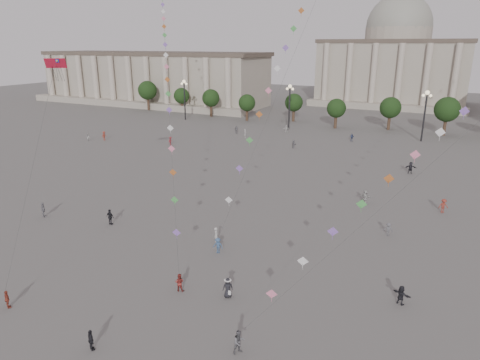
% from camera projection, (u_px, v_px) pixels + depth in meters
% --- Properties ---
extents(ground, '(360.00, 360.00, 0.00)m').
position_uv_depth(ground, '(167.00, 277.00, 37.92)').
color(ground, '#5B5956').
rests_on(ground, ground).
extents(hall_west, '(84.00, 26.22, 17.20)m').
position_uv_depth(hall_west, '(151.00, 78.00, 147.45)').
color(hall_west, '#9E9484').
rests_on(hall_west, ground).
extents(hall_central, '(48.30, 34.30, 35.50)m').
position_uv_depth(hall_central, '(395.00, 61.00, 143.36)').
color(hall_central, '#9E9484').
rests_on(hall_central, ground).
extents(tree_row, '(137.12, 5.12, 8.00)m').
position_uv_depth(tree_row, '(360.00, 107.00, 102.54)').
color(tree_row, '#3C2A1E').
rests_on(tree_row, ground).
extents(lamp_post_far_west, '(2.00, 0.90, 10.65)m').
position_uv_depth(lamp_post_far_west, '(184.00, 92.00, 114.55)').
color(lamp_post_far_west, '#262628').
rests_on(lamp_post_far_west, ground).
extents(lamp_post_mid_west, '(2.00, 0.90, 10.65)m').
position_uv_depth(lamp_post_mid_west, '(290.00, 99.00, 101.61)').
color(lamp_post_mid_west, '#262628').
rests_on(lamp_post_mid_west, ground).
extents(lamp_post_mid_east, '(2.00, 0.90, 10.65)m').
position_uv_depth(lamp_post_mid_east, '(426.00, 107.00, 88.68)').
color(lamp_post_mid_east, '#262628').
rests_on(lamp_post_mid_east, ground).
extents(person_crowd_0, '(1.04, 0.58, 1.67)m').
position_uv_depth(person_crowd_0, '(352.00, 138.00, 90.50)').
color(person_crowd_0, navy).
rests_on(person_crowd_0, ground).
extents(person_crowd_1, '(0.94, 0.91, 1.53)m').
position_uv_depth(person_crowd_1, '(88.00, 137.00, 91.09)').
color(person_crowd_1, '#BBBCB8').
rests_on(person_crowd_1, ground).
extents(person_crowd_2, '(0.89, 1.34, 1.94)m').
position_uv_depth(person_crowd_2, '(104.00, 136.00, 91.50)').
color(person_crowd_2, '#9B392A').
rests_on(person_crowd_2, ground).
extents(person_crowd_3, '(1.55, 1.00, 1.60)m').
position_uv_depth(person_crowd_3, '(401.00, 295.00, 33.83)').
color(person_crowd_3, black).
rests_on(person_crowd_3, ground).
extents(person_crowd_4, '(1.52, 1.41, 1.70)m').
position_uv_depth(person_crowd_4, '(286.00, 129.00, 99.59)').
color(person_crowd_4, silver).
rests_on(person_crowd_4, ground).
extents(person_crowd_6, '(0.98, 0.60, 1.48)m').
position_uv_depth(person_crowd_6, '(388.00, 229.00, 45.97)').
color(person_crowd_6, '#58585D').
rests_on(person_crowd_6, ground).
extents(person_crowd_7, '(1.76, 0.90, 1.81)m').
position_uv_depth(person_crowd_7, '(365.00, 197.00, 55.14)').
color(person_crowd_7, '#B3B3AE').
rests_on(person_crowd_7, ground).
extents(person_crowd_8, '(1.34, 1.12, 1.80)m').
position_uv_depth(person_crowd_8, '(443.00, 206.00, 52.18)').
color(person_crowd_8, maroon).
rests_on(person_crowd_8, ground).
extents(person_crowd_9, '(1.84, 1.05, 1.89)m').
position_uv_depth(person_crowd_9, '(410.00, 168.00, 68.07)').
color(person_crowd_9, '#232228').
rests_on(person_crowd_9, ground).
extents(person_crowd_10, '(0.73, 0.81, 1.87)m').
position_uv_depth(person_crowd_10, '(245.00, 133.00, 94.08)').
color(person_crowd_10, '#B2B3AE').
rests_on(person_crowd_10, ground).
extents(person_crowd_12, '(1.41, 1.39, 1.62)m').
position_uv_depth(person_crowd_12, '(294.00, 144.00, 84.60)').
color(person_crowd_12, slate).
rests_on(person_crowd_12, ground).
extents(person_crowd_13, '(0.73, 0.74, 1.73)m').
position_uv_depth(person_crowd_13, '(216.00, 235.00, 44.26)').
color(person_crowd_13, '#BABAB5').
rests_on(person_crowd_13, ground).
extents(person_crowd_16, '(1.14, 0.91, 1.80)m').
position_uv_depth(person_crowd_16, '(236.00, 130.00, 98.35)').
color(person_crowd_16, slate).
rests_on(person_crowd_16, ground).
extents(person_crowd_17, '(0.67, 1.14, 1.75)m').
position_uv_depth(person_crowd_17, '(171.00, 141.00, 87.14)').
color(person_crowd_17, maroon).
rests_on(person_crowd_17, ground).
extents(tourist_0, '(0.96, 0.69, 1.51)m').
position_uv_depth(tourist_0, '(7.00, 299.00, 33.34)').
color(tourist_0, '#933828').
rests_on(tourist_0, ground).
extents(tourist_1, '(0.98, 0.74, 1.55)m').
position_uv_depth(tourist_1, '(91.00, 340.00, 28.72)').
color(tourist_1, black).
rests_on(tourist_1, ground).
extents(tourist_3, '(1.15, 0.87, 1.81)m').
position_uv_depth(tourist_3, '(43.00, 210.00, 50.92)').
color(tourist_3, slate).
rests_on(tourist_3, ground).
extents(tourist_4, '(1.10, 0.50, 1.84)m').
position_uv_depth(tourist_4, '(110.00, 217.00, 48.76)').
color(tourist_4, black).
rests_on(tourist_4, ground).
extents(kite_flyer_0, '(0.90, 0.79, 1.58)m').
position_uv_depth(kite_flyer_0, '(179.00, 282.00, 35.66)').
color(kite_flyer_0, maroon).
rests_on(kite_flyer_0, ground).
extents(kite_flyer_1, '(1.09, 0.69, 1.62)m').
position_uv_depth(kite_flyer_1, '(218.00, 245.00, 42.13)').
color(kite_flyer_1, '#395881').
rests_on(kite_flyer_1, ground).
extents(kite_flyer_2, '(1.00, 1.05, 1.70)m').
position_uv_depth(kite_flyer_2, '(239.00, 342.00, 28.45)').
color(kite_flyer_2, '#5D5D62').
rests_on(kite_flyer_2, ground).
extents(hat_person, '(0.99, 0.92, 1.71)m').
position_uv_depth(hat_person, '(228.00, 287.00, 34.73)').
color(hat_person, black).
rests_on(hat_person, ground).
extents(dragon_kite, '(5.84, 8.56, 24.37)m').
position_uv_depth(dragon_kite, '(56.00, 72.00, 45.47)').
color(dragon_kite, '#AB1228').
rests_on(dragon_kite, ground).
extents(kite_train_west, '(41.40, 54.81, 78.43)m').
position_uv_depth(kite_train_west, '(165.00, 44.00, 64.72)').
color(kite_train_west, '#3F3F3F').
rests_on(kite_train_west, ground).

